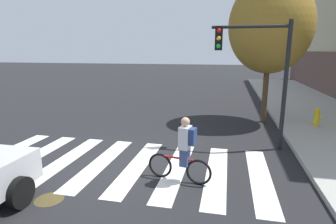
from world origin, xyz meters
TOP-DOWN VIEW (x-y plane):
  - ground_plane at (0.00, 0.00)m, footprint 120.00×120.00m
  - crosswalk_stripes at (0.28, 0.00)m, footprint 8.48×3.87m
  - manhole_cover at (-0.49, -2.17)m, footprint 0.64×0.64m
  - cyclist at (2.31, -0.66)m, footprint 1.69×0.42m
  - traffic_light_near at (4.27, 2.33)m, footprint 2.47×0.28m
  - fire_hydrant at (7.03, 5.26)m, footprint 0.33×0.22m
  - street_tree_near at (4.99, 6.07)m, footprint 3.59×3.59m

SIDE VIEW (x-z plane):
  - ground_plane at x=0.00m, z-range 0.00..0.00m
  - manhole_cover at x=-0.49m, z-range 0.00..0.01m
  - crosswalk_stripes at x=0.28m, z-range 0.00..0.01m
  - fire_hydrant at x=7.03m, z-range 0.14..0.92m
  - cyclist at x=2.31m, z-range 0.00..1.69m
  - traffic_light_near at x=4.27m, z-range 0.76..4.96m
  - street_tree_near at x=4.99m, z-range 1.12..7.50m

